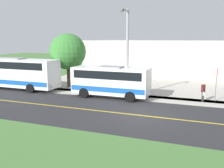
{
  "coord_description": "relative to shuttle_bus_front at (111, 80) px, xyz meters",
  "views": [
    {
      "loc": [
        16.17,
        3.96,
        5.26
      ],
      "look_at": [
        -3.5,
        -3.42,
        1.4
      ],
      "focal_mm": 39.82,
      "sensor_mm": 36.0,
      "label": 1
    }
  ],
  "objects": [
    {
      "name": "shuttle_bus_front",
      "position": [
        0.0,
        0.0,
        0.0
      ],
      "size": [
        2.56,
        7.05,
        2.82
      ],
      "color": "white",
      "rests_on": "ground"
    },
    {
      "name": "stop_sign",
      "position": [
        -1.65,
        8.85,
        0.41
      ],
      "size": [
        0.76,
        0.07,
        2.88
      ],
      "color": "slate",
      "rests_on": "ground"
    },
    {
      "name": "road_surface",
      "position": [
        4.45,
        3.89,
        -1.55
      ],
      "size": [
        8.0,
        100.0,
        0.01
      ],
      "primitive_type": "cube",
      "color": "#28282B",
      "rests_on": "ground"
    },
    {
      "name": "tree_curbside",
      "position": [
        -2.95,
        -6.09,
        2.3
      ],
      "size": [
        3.9,
        3.9,
        5.82
      ],
      "color": "#4C3826",
      "rests_on": "ground"
    },
    {
      "name": "ground_plane",
      "position": [
        4.45,
        3.89,
        -1.55
      ],
      "size": [
        120.0,
        120.0,
        0.0
      ],
      "primitive_type": "plane",
      "color": "#477238"
    },
    {
      "name": "street_light_pole",
      "position": [
        -0.42,
        1.35,
        2.73
      ],
      "size": [
        1.97,
        0.24,
        7.75
      ],
      "color": "#9E9EA3",
      "rests_on": "ground"
    },
    {
      "name": "road_centre_line",
      "position": [
        4.45,
        3.89,
        -1.54
      ],
      "size": [
        0.16,
        100.0,
        0.0
      ],
      "primitive_type": "cube",
      "color": "gold",
      "rests_on": "ground"
    },
    {
      "name": "transit_bus_rear",
      "position": [
        -0.04,
        -11.32,
        0.24
      ],
      "size": [
        2.64,
        10.84,
        3.28
      ],
      "color": "white",
      "rests_on": "ground"
    },
    {
      "name": "parking_lot_surface",
      "position": [
        -7.95,
        6.89,
        -1.55
      ],
      "size": [
        14.0,
        36.0,
        0.01
      ],
      "primitive_type": "cube",
      "color": "#B2ADA3",
      "rests_on": "ground"
    },
    {
      "name": "pedestrian_with_bags",
      "position": [
        -1.24,
        7.86,
        -0.68
      ],
      "size": [
        0.72,
        0.34,
        1.64
      ],
      "color": "#262628",
      "rests_on": "ground"
    },
    {
      "name": "commercial_building",
      "position": [
        -16.95,
        2.89,
        0.93
      ],
      "size": [
        10.0,
        23.92,
        4.97
      ],
      "primitive_type": "cube",
      "color": "beige",
      "rests_on": "ground"
    },
    {
      "name": "sidewalk",
      "position": [
        -0.75,
        3.89,
        -1.55
      ],
      "size": [
        2.4,
        100.0,
        0.01
      ],
      "primitive_type": "cube",
      "color": "#B2ADA3",
      "rests_on": "ground"
    }
  ]
}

